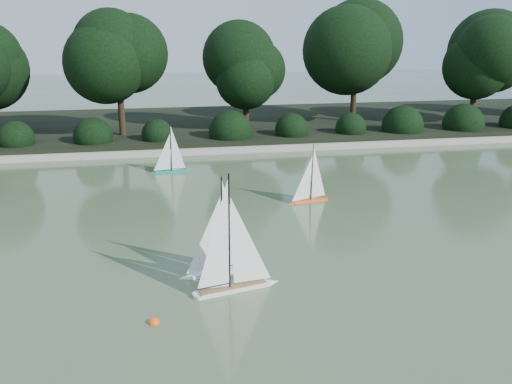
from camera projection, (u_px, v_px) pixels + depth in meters
ground at (315, 284)px, 8.17m from camera, size 80.00×80.00×0.00m
pond_coping at (227, 150)px, 16.63m from camera, size 40.00×0.35×0.18m
far_bank at (211, 125)px, 20.39m from camera, size 40.00×8.00×0.30m
tree_line at (252, 56)px, 18.44m from camera, size 26.31×3.93×4.39m
shrub_hedge at (222, 132)px, 17.38m from camera, size 29.10×1.10×1.10m
sailboat_white_a at (214, 259)px, 8.43m from camera, size 1.16×0.34×1.58m
sailboat_white_b at (240, 271)px, 7.94m from camera, size 1.32×0.51×1.80m
sailboat_orange at (307, 193)px, 11.93m from camera, size 0.96×0.38×1.31m
sailboat_teal at (167, 164)px, 14.38m from camera, size 0.95×0.18×1.30m
race_buoy at (154, 323)px, 7.09m from camera, size 0.15×0.15×0.15m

